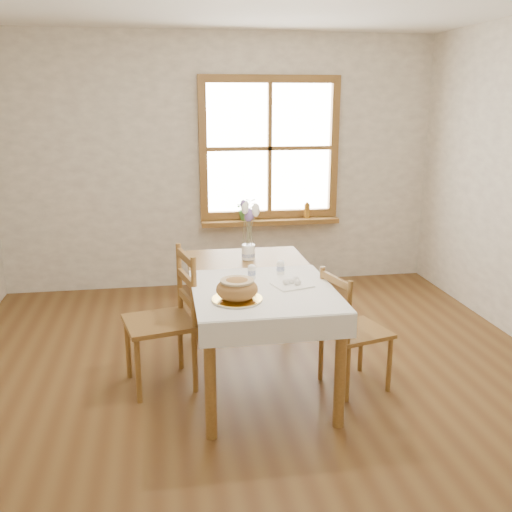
{
  "coord_description": "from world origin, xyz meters",
  "views": [
    {
      "loc": [
        -0.62,
        -3.42,
        1.94
      ],
      "look_at": [
        0.0,
        0.3,
        0.9
      ],
      "focal_mm": 40.0,
      "sensor_mm": 36.0,
      "label": 1
    }
  ],
  "objects_px": {
    "dining_table": "(256,288)",
    "flower_vase": "(248,253)",
    "chair_left": "(159,320)",
    "chair_right": "(356,329)",
    "bread_plate": "(237,299)"
  },
  "relations": [
    {
      "from": "chair_left",
      "to": "bread_plate",
      "type": "bearing_deg",
      "value": 33.45
    },
    {
      "from": "chair_left",
      "to": "chair_right",
      "type": "distance_m",
      "value": 1.35
    },
    {
      "from": "dining_table",
      "to": "chair_left",
      "type": "distance_m",
      "value": 0.7
    },
    {
      "from": "dining_table",
      "to": "chair_left",
      "type": "height_order",
      "value": "chair_left"
    },
    {
      "from": "flower_vase",
      "to": "chair_right",
      "type": "bearing_deg",
      "value": -47.26
    },
    {
      "from": "dining_table",
      "to": "chair_left",
      "type": "relative_size",
      "value": 1.67
    },
    {
      "from": "dining_table",
      "to": "chair_left",
      "type": "xyz_separation_m",
      "value": [
        -0.68,
        -0.03,
        -0.19
      ]
    },
    {
      "from": "dining_table",
      "to": "bread_plate",
      "type": "xyz_separation_m",
      "value": [
        -0.2,
        -0.49,
        0.1
      ]
    },
    {
      "from": "dining_table",
      "to": "flower_vase",
      "type": "relative_size",
      "value": 14.08
    },
    {
      "from": "chair_left",
      "to": "bread_plate",
      "type": "relative_size",
      "value": 3.22
    },
    {
      "from": "bread_plate",
      "to": "flower_vase",
      "type": "relative_size",
      "value": 2.62
    },
    {
      "from": "chair_left",
      "to": "flower_vase",
      "type": "relative_size",
      "value": 8.43
    },
    {
      "from": "bread_plate",
      "to": "dining_table",
      "type": "bearing_deg",
      "value": 68.06
    },
    {
      "from": "bread_plate",
      "to": "flower_vase",
      "type": "distance_m",
      "value": 0.94
    },
    {
      "from": "bread_plate",
      "to": "chair_right",
      "type": "bearing_deg",
      "value": 15.08
    }
  ]
}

